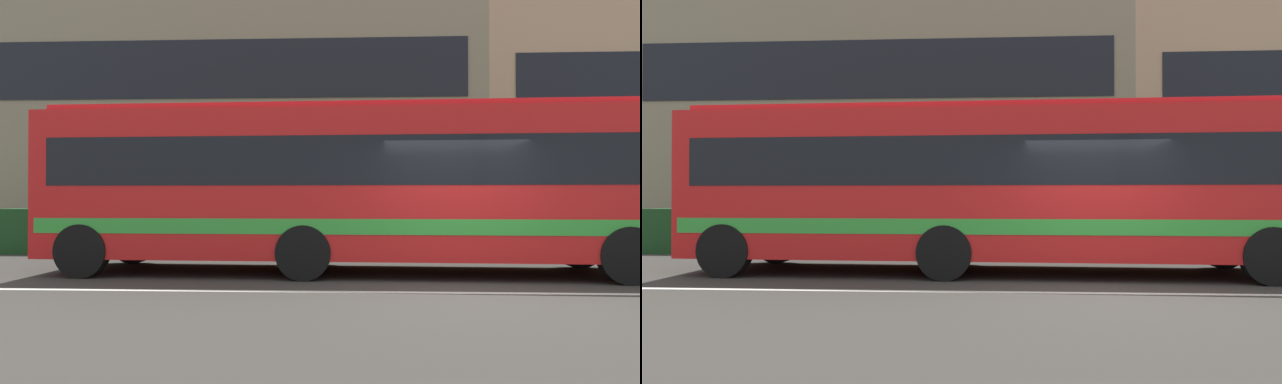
{
  "view_description": "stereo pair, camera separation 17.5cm",
  "coord_description": "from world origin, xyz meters",
  "views": [
    {
      "loc": [
        -1.88,
        -9.13,
        1.5
      ],
      "look_at": [
        -2.46,
        2.49,
        1.61
      ],
      "focal_mm": 32.38,
      "sensor_mm": 36.0,
      "label": 1
    },
    {
      "loc": [
        -1.7,
        -9.12,
        1.5
      ],
      "look_at": [
        -2.46,
        2.49,
        1.61
      ],
      "focal_mm": 32.38,
      "sensor_mm": 36.0,
      "label": 2
    }
  ],
  "objects": [
    {
      "name": "ground_plane",
      "position": [
        0.0,
        0.0,
        0.0
      ],
      "size": [
        160.0,
        160.0,
        0.0
      ],
      "primitive_type": "plane",
      "color": "#3A3733"
    },
    {
      "name": "lane_centre_line",
      "position": [
        0.0,
        0.0,
        0.0
      ],
      "size": [
        60.0,
        0.16,
        0.01
      ],
      "primitive_type": "cube",
      "color": "silver",
      "rests_on": "ground_plane"
    },
    {
      "name": "hedge_row_far",
      "position": [
        -3.33,
        6.06,
        0.6
      ],
      "size": [
        15.7,
        1.1,
        1.19
      ],
      "primitive_type": "cube",
      "color": "#1A461F",
      "rests_on": "ground_plane"
    },
    {
      "name": "apartment_block_left",
      "position": [
        -6.19,
        16.68,
        5.19
      ],
      "size": [
        18.31,
        11.52,
        10.38
      ],
      "color": "gray",
      "rests_on": "ground_plane"
    },
    {
      "name": "transit_bus",
      "position": [
        -1.92,
        2.37,
        1.8
      ],
      "size": [
        11.86,
        3.03,
        3.26
      ],
      "color": "red",
      "rests_on": "ground_plane"
    }
  ]
}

